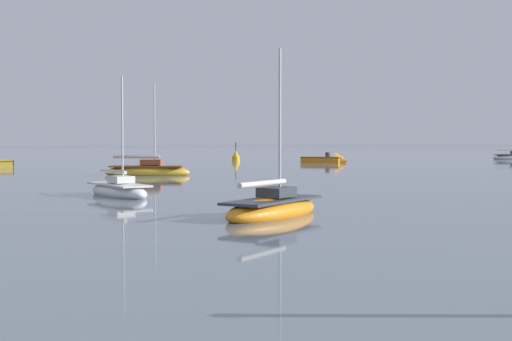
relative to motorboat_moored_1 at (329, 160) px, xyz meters
name	(u,v)px	position (x,y,z in m)	size (l,w,h in m)	color
motorboat_moored_1	(329,160)	(0.00, 0.00, 0.00)	(4.27, 5.15, 1.73)	orange
sailboat_moored_1	(273,209)	(-34.40, -43.14, -0.01)	(4.89, 3.57, 5.34)	orange
sailboat_moored_3	(147,171)	(-27.61, -16.68, 0.04)	(5.77, 4.61, 6.41)	gold
sailboat_moored_4	(119,191)	(-35.57, -33.01, -0.01)	(1.65, 4.66, 5.15)	white
channel_buoy	(236,157)	(-5.36, 10.79, 0.22)	(0.90, 0.90, 2.30)	gold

